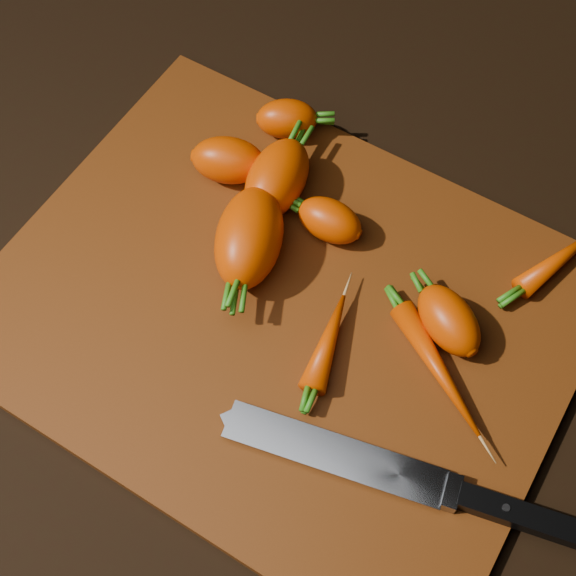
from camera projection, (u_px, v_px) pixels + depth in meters
The scene contains 12 objects.
ground at pixel (282, 315), 0.72m from camera, with size 2.00×2.00×0.01m, color black.
cutting_board at pixel (282, 309), 0.71m from camera, with size 0.50×0.40×0.01m, color #68300E.
carrot_0 at pixel (228, 160), 0.75m from camera, with size 0.07×0.04×0.04m, color #D73E00.
carrot_1 at pixel (249, 237), 0.70m from camera, with size 0.10×0.06×0.06m, color #D73E00.
carrot_2 at pixel (277, 179), 0.74m from camera, with size 0.09×0.05×0.05m, color #D73E00.
carrot_3 at pixel (330, 220), 0.73m from camera, with size 0.06×0.04×0.04m, color #D73E00.
carrot_4 at pixel (287, 119), 0.78m from camera, with size 0.06×0.04×0.04m, color #D73E00.
carrot_5 at pixel (449, 320), 0.68m from camera, with size 0.07×0.04×0.04m, color #D73E00.
carrot_6 at pixel (561, 258), 0.72m from camera, with size 0.10×0.02×0.02m, color #D73E00.
carrot_7 at pixel (439, 370), 0.66m from camera, with size 0.13×0.02×0.02m, color #D73E00.
carrot_8 at pixel (328, 341), 0.68m from camera, with size 0.09×0.02×0.02m, color #D73E00.
knife at pixel (356, 461), 0.63m from camera, with size 0.29×0.09×0.02m.
Camera 1 is at (0.17, -0.28, 0.64)m, focal length 50.00 mm.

